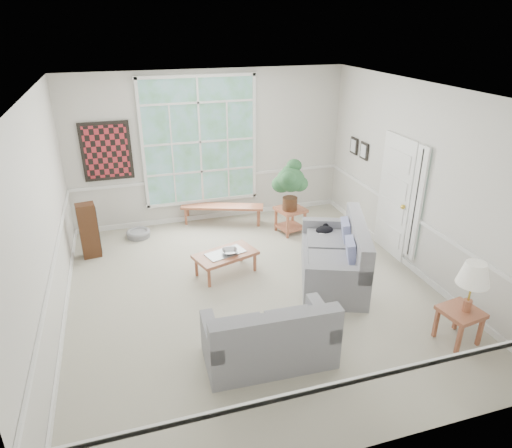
{
  "coord_description": "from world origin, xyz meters",
  "views": [
    {
      "loc": [
        -1.71,
        -5.72,
        3.87
      ],
      "look_at": [
        0.1,
        0.2,
        1.05
      ],
      "focal_mm": 32.0,
      "sensor_mm": 36.0,
      "label": 1
    }
  ],
  "objects": [
    {
      "name": "floor",
      "position": [
        0.0,
        0.0,
        -0.01
      ],
      "size": [
        5.5,
        6.0,
        0.01
      ],
      "primitive_type": "cube",
      "color": "#A5A08C",
      "rests_on": "ground"
    },
    {
      "name": "ceiling",
      "position": [
        0.0,
        0.0,
        3.0
      ],
      "size": [
        5.5,
        6.0,
        0.02
      ],
      "primitive_type": "cube",
      "color": "white",
      "rests_on": "ground"
    },
    {
      "name": "wall_back",
      "position": [
        0.0,
        3.0,
        1.5
      ],
      "size": [
        5.5,
        0.02,
        3.0
      ],
      "primitive_type": "cube",
      "color": "silver",
      "rests_on": "ground"
    },
    {
      "name": "wall_front",
      "position": [
        0.0,
        -3.0,
        1.5
      ],
      "size": [
        5.5,
        0.02,
        3.0
      ],
      "primitive_type": "cube",
      "color": "silver",
      "rests_on": "ground"
    },
    {
      "name": "wall_left",
      "position": [
        -2.75,
        0.0,
        1.5
      ],
      "size": [
        0.02,
        6.0,
        3.0
      ],
      "primitive_type": "cube",
      "color": "silver",
      "rests_on": "ground"
    },
    {
      "name": "wall_right",
      "position": [
        2.75,
        0.0,
        1.5
      ],
      "size": [
        0.02,
        6.0,
        3.0
      ],
      "primitive_type": "cube",
      "color": "silver",
      "rests_on": "ground"
    },
    {
      "name": "window_back",
      "position": [
        -0.2,
        2.96,
        1.65
      ],
      "size": [
        2.3,
        0.08,
        2.4
      ],
      "primitive_type": "cube",
      "color": "white",
      "rests_on": "wall_back"
    },
    {
      "name": "entry_door",
      "position": [
        2.71,
        0.6,
        1.05
      ],
      "size": [
        0.08,
        0.9,
        2.1
      ],
      "primitive_type": "cube",
      "color": "white",
      "rests_on": "floor"
    },
    {
      "name": "door_sidelight",
      "position": [
        2.71,
        -0.03,
        1.15
      ],
      "size": [
        0.08,
        0.26,
        1.9
      ],
      "primitive_type": "cube",
      "color": "white",
      "rests_on": "wall_right"
    },
    {
      "name": "wall_art",
      "position": [
        -1.95,
        2.95,
        1.6
      ],
      "size": [
        0.9,
        0.06,
        1.1
      ],
      "primitive_type": "cube",
      "color": "#58191C",
      "rests_on": "wall_back"
    },
    {
      "name": "wall_frame_near",
      "position": [
        2.71,
        1.75,
        1.55
      ],
      "size": [
        0.04,
        0.26,
        0.32
      ],
      "primitive_type": "cube",
      "color": "black",
      "rests_on": "wall_right"
    },
    {
      "name": "wall_frame_far",
      "position": [
        2.71,
        2.15,
        1.55
      ],
      "size": [
        0.04,
        0.26,
        0.32
      ],
      "primitive_type": "cube",
      "color": "black",
      "rests_on": "wall_right"
    },
    {
      "name": "loveseat_right",
      "position": [
        1.31,
        -0.0,
        0.49
      ],
      "size": [
        1.54,
        2.04,
        0.98
      ],
      "primitive_type": "cube",
      "rotation": [
        0.0,
        0.0,
        -0.37
      ],
      "color": "gray",
      "rests_on": "floor"
    },
    {
      "name": "loveseat_front",
      "position": [
        -0.25,
        -1.49,
        0.42
      ],
      "size": [
        1.58,
        0.86,
        0.84
      ],
      "primitive_type": "cube",
      "rotation": [
        0.0,
        0.0,
        -0.04
      ],
      "color": "gray",
      "rests_on": "floor"
    },
    {
      "name": "coffee_table",
      "position": [
        -0.27,
        0.68,
        0.19
      ],
      "size": [
        1.11,
        0.82,
        0.37
      ],
      "primitive_type": "cube",
      "rotation": [
        0.0,
        0.0,
        0.31
      ],
      "color": "#9C5539",
      "rests_on": "floor"
    },
    {
      "name": "pewter_bowl",
      "position": [
        -0.2,
        0.64,
        0.41
      ],
      "size": [
        0.33,
        0.33,
        0.08
      ],
      "primitive_type": "imported",
      "rotation": [
        0.0,
        0.0,
        -0.03
      ],
      "color": "#939398",
      "rests_on": "coffee_table"
    },
    {
      "name": "window_bench",
      "position": [
        0.13,
        2.65,
        0.19
      ],
      "size": [
        1.67,
        0.87,
        0.39
      ],
      "primitive_type": "cube",
      "rotation": [
        0.0,
        0.0,
        -0.35
      ],
      "color": "#9C5539",
      "rests_on": "floor"
    },
    {
      "name": "end_table",
      "position": [
        1.3,
        1.86,
        0.25
      ],
      "size": [
        0.61,
        0.61,
        0.5
      ],
      "primitive_type": "cube",
      "rotation": [
        0.0,
        0.0,
        0.25
      ],
      "color": "#9C5539",
      "rests_on": "floor"
    },
    {
      "name": "houseplant",
      "position": [
        1.26,
        1.8,
        0.99
      ],
      "size": [
        0.77,
        0.77,
        0.98
      ],
      "primitive_type": null,
      "rotation": [
        0.0,
        0.0,
        0.49
      ],
      "color": "#27542E",
      "rests_on": "end_table"
    },
    {
      "name": "side_table",
      "position": [
        2.2,
        -1.88,
        0.24
      ],
      "size": [
        0.53,
        0.53,
        0.48
      ],
      "primitive_type": "cube",
      "rotation": [
        0.0,
        0.0,
        0.15
      ],
      "color": "#9C5539",
      "rests_on": "floor"
    },
    {
      "name": "table_lamp",
      "position": [
        2.24,
        -1.91,
        0.82
      ],
      "size": [
        0.54,
        0.54,
        0.69
      ],
      "primitive_type": null,
      "rotation": [
        0.0,
        0.0,
        0.47
      ],
      "color": "white",
      "rests_on": "side_table"
    },
    {
      "name": "pet_bed",
      "position": [
        -1.57,
        2.5,
        0.07
      ],
      "size": [
        0.51,
        0.51,
        0.13
      ],
      "primitive_type": "cylinder",
      "rotation": [
        0.0,
        0.0,
        0.14
      ],
      "color": "gray",
      "rests_on": "floor"
    },
    {
      "name": "floor_speaker",
      "position": [
        -2.4,
        1.96,
        0.49
      ],
      "size": [
        0.34,
        0.28,
        0.99
      ],
      "primitive_type": "cube",
      "rotation": [
        0.0,
        0.0,
        0.14
      ],
      "color": "#3E2212",
      "rests_on": "floor"
    },
    {
      "name": "cat",
      "position": [
        1.45,
        0.64,
        0.58
      ],
      "size": [
        0.37,
        0.33,
        0.15
      ],
      "primitive_type": "ellipsoid",
      "rotation": [
        0.0,
        0.0,
        -0.42
      ],
      "color": "black",
      "rests_on": "loveseat_right"
    }
  ]
}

